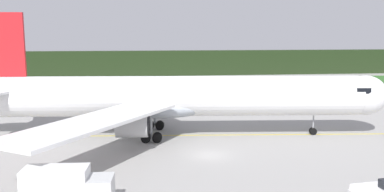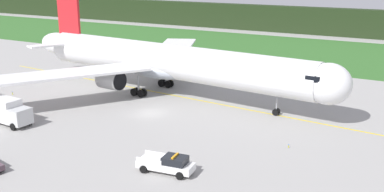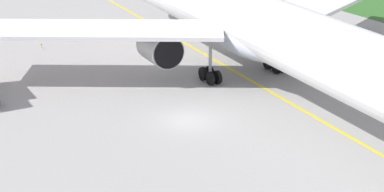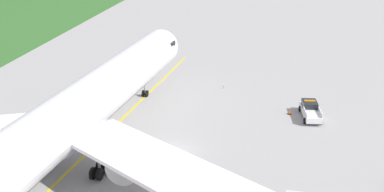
# 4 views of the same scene
# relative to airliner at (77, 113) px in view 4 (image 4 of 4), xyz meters

# --- Properties ---
(ground) EXTENTS (320.00, 320.00, 0.00)m
(ground) POSITION_rel_airliner_xyz_m (3.38, -9.32, -5.12)
(ground) COLOR #9B9895
(taxiway_centerline_main) EXTENTS (75.18, 7.20, 0.01)m
(taxiway_centerline_main) POSITION_rel_airliner_xyz_m (0.77, -0.07, -5.12)
(taxiway_centerline_main) COLOR yellow
(taxiway_centerline_main) RESTS_ON ground
(airliner) EXTENTS (57.01, 46.52, 15.98)m
(airliner) POSITION_rel_airliner_xyz_m (0.00, 0.00, 0.00)
(airliner) COLOR white
(airliner) RESTS_ON ground
(ops_pickup_truck) EXTENTS (5.80, 2.74, 1.94)m
(ops_pickup_truck) POSITION_rel_airliner_xyz_m (15.38, -23.83, -4.22)
(ops_pickup_truck) COLOR white
(ops_pickup_truck) RESTS_ON ground
(apron_cone) EXTENTS (0.48, 0.48, 0.61)m
(apron_cone) POSITION_rel_airliner_xyz_m (15.84, -21.35, -4.83)
(apron_cone) COLOR black
(apron_cone) RESTS_ON ground
(taxiway_edge_light_east) EXTENTS (0.12, 0.12, 0.40)m
(taxiway_edge_light_east) POSITION_rel_airliner_xyz_m (23.63, -12.04, -4.91)
(taxiway_edge_light_east) COLOR yellow
(taxiway_edge_light_east) RESTS_ON ground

